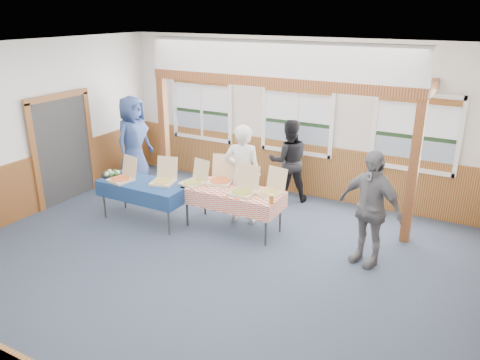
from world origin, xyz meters
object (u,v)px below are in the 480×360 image
at_px(table_right, 233,193).
at_px(person_grey, 369,208).
at_px(woman_white, 243,174).
at_px(man_blue, 133,140).
at_px(table_left, 144,185).
at_px(woman_black, 289,161).

height_order(table_right, person_grey, person_grey).
xyz_separation_m(table_right, woman_white, (-0.01, 0.36, 0.22)).
relative_size(woman_white, man_blue, 0.94).
bearing_deg(table_left, table_right, 28.12).
bearing_deg(person_grey, woman_white, -168.96).
xyz_separation_m(table_left, woman_white, (1.59, 0.83, 0.22)).
height_order(table_left, woman_white, woman_white).
xyz_separation_m(man_blue, person_grey, (5.47, -1.05, -0.08)).
xyz_separation_m(woman_white, person_grey, (2.36, -0.37, -0.02)).
xyz_separation_m(table_left, table_right, (1.60, 0.47, 0.00)).
bearing_deg(table_left, person_grey, 18.38).
relative_size(table_left, man_blue, 0.91).
xyz_separation_m(table_right, man_blue, (-3.12, 1.04, 0.28)).
distance_m(man_blue, person_grey, 5.57).
relative_size(table_left, person_grey, 0.99).
relative_size(woman_white, person_grey, 1.02).
bearing_deg(man_blue, woman_white, -102.56).
xyz_separation_m(table_left, person_grey, (3.95, 0.46, 0.21)).
distance_m(table_right, woman_black, 1.75).
bearing_deg(woman_white, woman_black, -119.08).
relative_size(woman_black, man_blue, 0.86).
xyz_separation_m(table_left, man_blue, (-1.52, 1.51, 0.29)).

